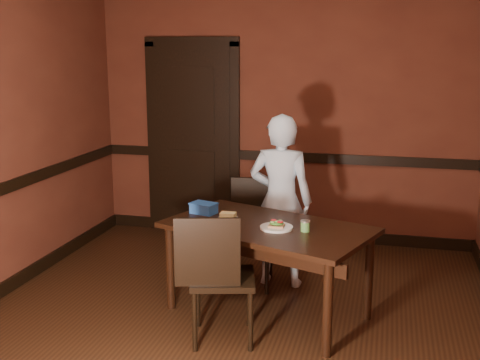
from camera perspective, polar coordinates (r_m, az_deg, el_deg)
The scene contains 15 objects.
floor at distance 4.62m, azimuth -1.08°, elevation -13.75°, with size 4.00×4.50×0.01m, color black.
wall_back at distance 6.38m, azimuth 4.16°, elevation 6.22°, with size 4.00×0.02×2.70m, color #57281A.
wall_front at distance 2.18m, azimuth -16.95°, elevation -6.69°, with size 4.00×0.02×2.70m, color #57281A.
dado_back at distance 6.43m, azimuth 4.07°, elevation 2.22°, with size 4.00×0.03×0.10m, color black.
baseboard_back at distance 6.63m, azimuth 3.96°, elevation -4.93°, with size 4.00×0.03×0.12m, color black.
door at distance 6.63m, azimuth -4.50°, elevation 4.20°, with size 1.05×0.07×2.20m.
dining_table at distance 4.70m, azimuth 2.62°, elevation -8.50°, with size 1.53×0.86×0.72m, color black.
chair_far at distance 5.22m, azimuth 0.75°, elevation -5.17°, with size 0.43×0.43×0.92m, color black, non-canonical shape.
chair_near at distance 4.28m, azimuth -1.64°, elevation -9.07°, with size 0.44×0.44×0.95m, color black, non-canonical shape.
person at distance 5.18m, azimuth 3.87°, elevation -1.99°, with size 0.55×0.36×1.50m, color silver.
sandwich_plate at distance 4.51m, azimuth 3.48°, elevation -4.40°, with size 0.25×0.25×0.06m.
sauce_jar at distance 4.45m, azimuth 6.21°, elevation -4.34°, with size 0.07×0.07×0.08m.
cheese_saucer at distance 4.75m, azimuth -1.14°, elevation -3.45°, with size 0.16×0.16×0.05m.
food_tub at distance 4.90m, azimuth -3.46°, elevation -2.67°, with size 0.24×0.20×0.09m.
wrapped_veg at distance 4.46m, azimuth -3.18°, elevation -4.36°, with size 0.07×0.07×0.25m, color #145020.
Camera 1 is at (1.09, -4.00, 2.05)m, focal length 45.00 mm.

